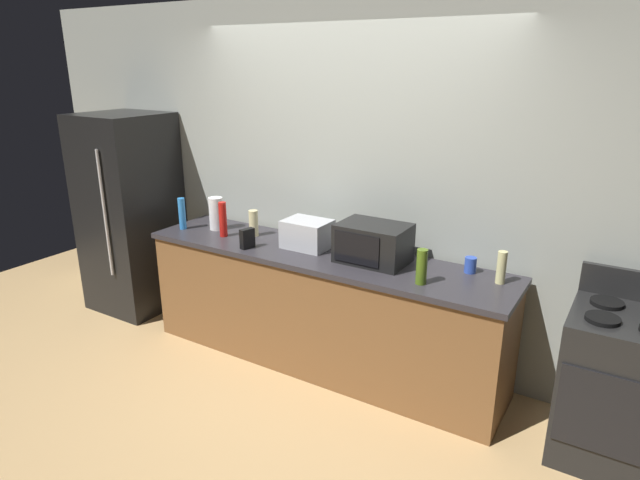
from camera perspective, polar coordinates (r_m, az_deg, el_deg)
The scene contains 15 objects.
ground_plane at distance 4.07m, azimuth -3.06°, elevation -15.04°, with size 8.00×8.00×0.00m, color tan.
back_wall at distance 4.18m, azimuth 2.97°, elevation 6.07°, with size 6.40×0.10×2.70m, color #9EA399.
counter_run at distance 4.14m, azimuth 0.00°, elevation -7.22°, with size 2.84×0.64×0.90m.
refrigerator at distance 5.29m, azimuth -19.28°, elevation 2.66°, with size 0.72×0.73×1.80m.
stove_range at distance 3.64m, azimuth 28.71°, elevation -13.39°, with size 0.60×0.61×1.08m.
microwave at distance 3.78m, azimuth 5.59°, elevation -0.32°, with size 0.48×0.35×0.27m.
toaster_oven at distance 4.06m, azimuth -1.35°, elevation 0.65°, with size 0.34×0.26×0.21m, color #B7BABF.
paper_towel_roll at distance 4.57m, azimuth -10.83°, elevation 2.75°, with size 0.12×0.12×0.27m, color white.
cordless_phone at distance 4.08m, azimuth -7.63°, elevation 0.16°, with size 0.05×0.11×0.15m, color black.
bottle_spray_cleaner at distance 4.64m, azimuth -14.26°, elevation 2.70°, with size 0.06×0.06×0.26m, color #338CE5.
bottle_vinegar at distance 3.59m, azimuth 18.49°, elevation -2.75°, with size 0.06×0.06×0.21m, color beige.
bottle_hot_sauce at distance 4.37m, azimuth -10.14°, elevation 2.14°, with size 0.06×0.06×0.28m, color red.
bottle_hand_soap at distance 4.36m, azimuth -6.98°, elevation 1.77°, with size 0.07×0.07×0.21m, color beige.
bottle_olive_oil at distance 3.45m, azimuth 10.61°, elevation -2.77°, with size 0.07×0.07×0.23m, color #4C6B19.
mug_blue at distance 3.73m, azimuth 15.50°, elevation -2.54°, with size 0.08×0.08×0.11m, color #2D4CB2.
Camera 1 is at (1.96, -2.78, 2.24)m, focal length 30.51 mm.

